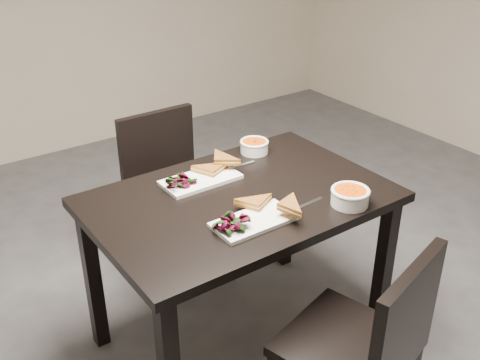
{
  "coord_description": "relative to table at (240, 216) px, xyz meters",
  "views": [
    {
      "loc": [
        -1.34,
        -1.66,
        1.87
      ],
      "look_at": [
        -0.18,
        -0.03,
        0.82
      ],
      "focal_mm": 42.33,
      "sensor_mm": 36.0,
      "label": 1
    }
  ],
  "objects": [
    {
      "name": "cutlery_far",
      "position": [
        0.15,
        0.22,
        0.1
      ],
      "size": [
        0.18,
        0.02,
        0.0
      ],
      "primitive_type": "cube",
      "rotation": [
        0.0,
        0.0,
        -0.04
      ],
      "color": "silver",
      "rests_on": "table"
    },
    {
      "name": "ground",
      "position": [
        0.18,
        0.03,
        -0.65
      ],
      "size": [
        5.0,
        5.0,
        0.0
      ],
      "primitive_type": "plane",
      "color": "#47474C",
      "rests_on": "ground"
    },
    {
      "name": "sandwich_near",
      "position": [
        -0.01,
        -0.19,
        0.14
      ],
      "size": [
        0.19,
        0.18,
        0.05
      ],
      "primitive_type": null,
      "rotation": [
        0.0,
        0.0,
        0.46
      ],
      "color": "#A96423",
      "rests_on": "plate_near"
    },
    {
      "name": "cutlery_near",
      "position": [
        0.17,
        -0.22,
        0.1
      ],
      "size": [
        0.18,
        0.03,
        0.0
      ],
      "primitive_type": "cube",
      "rotation": [
        0.0,
        0.0,
        0.06
      ],
      "color": "silver",
      "rests_on": "table"
    },
    {
      "name": "chair_near",
      "position": [
        0.03,
        -0.71,
        -0.17
      ],
      "size": [
        0.52,
        0.52,
        0.85
      ],
      "rotation": [
        0.0,
        0.0,
        0.26
      ],
      "color": "black",
      "rests_on": "ground"
    },
    {
      "name": "soup_bowl_far",
      "position": [
        0.3,
        0.3,
        0.13
      ],
      "size": [
        0.14,
        0.14,
        0.06
      ],
      "color": "white",
      "rests_on": "table"
    },
    {
      "name": "salad_near",
      "position": [
        -0.18,
        -0.2,
        0.14
      ],
      "size": [
        0.1,
        0.09,
        0.04
      ],
      "primitive_type": null,
      "color": "black",
      "rests_on": "plate_near"
    },
    {
      "name": "plate_near",
      "position": [
        -0.08,
        -0.2,
        0.11
      ],
      "size": [
        0.32,
        0.16,
        0.02
      ],
      "primitive_type": "cube",
      "color": "white",
      "rests_on": "table"
    },
    {
      "name": "chair_far",
      "position": [
        0.05,
        0.7,
        -0.17
      ],
      "size": [
        0.42,
        0.42,
        0.85
      ],
      "rotation": [
        0.0,
        0.0,
        0.01
      ],
      "color": "black",
      "rests_on": "ground"
    },
    {
      "name": "plate_far",
      "position": [
        -0.07,
        0.2,
        0.11
      ],
      "size": [
        0.33,
        0.17,
        0.02
      ],
      "primitive_type": "cube",
      "color": "white",
      "rests_on": "table"
    },
    {
      "name": "soup_bowl_near",
      "position": [
        0.31,
        -0.31,
        0.14
      ],
      "size": [
        0.15,
        0.15,
        0.07
      ],
      "color": "white",
      "rests_on": "table"
    },
    {
      "name": "salad_far",
      "position": [
        -0.17,
        0.2,
        0.14
      ],
      "size": [
        0.1,
        0.09,
        0.05
      ],
      "primitive_type": null,
      "color": "black",
      "rests_on": "plate_far"
    },
    {
      "name": "table",
      "position": [
        0.0,
        0.0,
        0.0
      ],
      "size": [
        1.2,
        0.8,
        0.75
      ],
      "color": "black",
      "rests_on": "ground"
    },
    {
      "name": "sandwich_far",
      "position": [
        -0.0,
        0.18,
        0.14
      ],
      "size": [
        0.2,
        0.18,
        0.05
      ],
      "primitive_type": null,
      "rotation": [
        0.0,
        0.0,
        0.41
      ],
      "color": "#A96423",
      "rests_on": "plate_far"
    }
  ]
}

